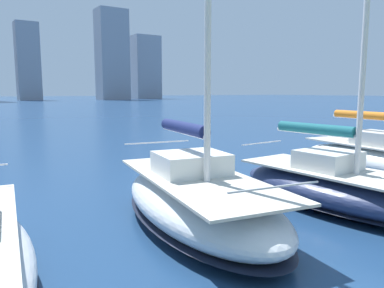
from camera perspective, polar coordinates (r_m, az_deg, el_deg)
sailboat_teal at (r=11.93m, az=21.37°, el=-5.90°), size 2.98×7.06×12.32m
sailboat_navy at (r=9.69m, az=0.82°, el=-8.10°), size 4.02×7.39×12.76m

